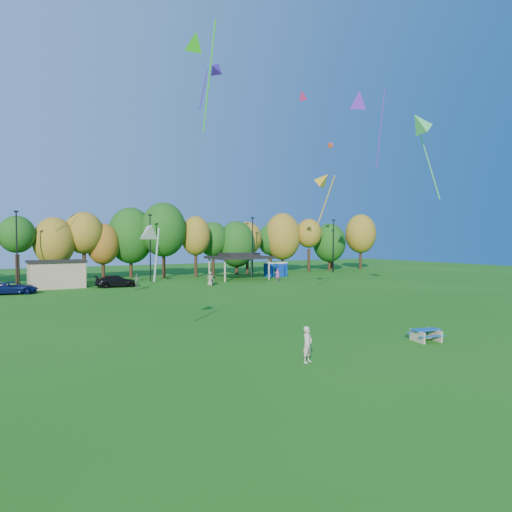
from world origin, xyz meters
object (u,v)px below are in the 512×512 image
porta_potties (277,269)px  picnic_table (426,334)px  kite_flyer (308,344)px  car_c (14,288)px  car_d (116,281)px

porta_potties → picnic_table: porta_potties is taller
porta_potties → picnic_table: 44.89m
porta_potties → kite_flyer: size_ratio=2.21×
picnic_table → porta_potties: bearing=80.5°
picnic_table → car_c: (-18.92, 36.72, 0.25)m
car_c → car_d: size_ratio=0.95×
car_c → picnic_table: bearing=-144.1°
picnic_table → car_d: size_ratio=0.37×
kite_flyer → car_c: (-10.48, 36.89, -0.20)m
kite_flyer → car_d: bearing=66.7°
kite_flyer → car_c: 38.35m
kite_flyer → car_d: size_ratio=0.34×
car_c → kite_flyer: bearing=-155.5°
car_d → picnic_table: bearing=-163.8°
picnic_table → kite_flyer: 8.45m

